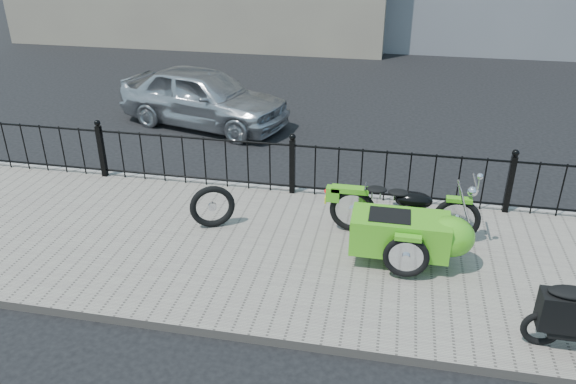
# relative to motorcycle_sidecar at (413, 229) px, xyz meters

# --- Properties ---
(ground) EXTENTS (120.00, 120.00, 0.00)m
(ground) POSITION_rel_motorcycle_sidecar_xyz_m (-2.01, 0.41, -0.59)
(ground) COLOR black
(ground) RESTS_ON ground
(sidewalk) EXTENTS (30.00, 3.80, 0.12)m
(sidewalk) POSITION_rel_motorcycle_sidecar_xyz_m (-2.01, -0.09, -0.53)
(sidewalk) COLOR gray
(sidewalk) RESTS_ON ground
(curb) EXTENTS (30.00, 0.10, 0.12)m
(curb) POSITION_rel_motorcycle_sidecar_xyz_m (-2.01, 1.85, -0.53)
(curb) COLOR gray
(curb) RESTS_ON ground
(iron_fence) EXTENTS (14.11, 0.11, 1.08)m
(iron_fence) POSITION_rel_motorcycle_sidecar_xyz_m (-2.01, 1.71, -0.01)
(iron_fence) COLOR black
(iron_fence) RESTS_ON sidewalk
(motorcycle_sidecar) EXTENTS (2.28, 1.48, 0.98)m
(motorcycle_sidecar) POSITION_rel_motorcycle_sidecar_xyz_m (0.00, 0.00, 0.00)
(motorcycle_sidecar) COLOR black
(motorcycle_sidecar) RESTS_ON sidewalk
(spare_tire) EXTENTS (0.66, 0.39, 0.69)m
(spare_tire) POSITION_rel_motorcycle_sidecar_xyz_m (-2.97, 0.31, -0.13)
(spare_tire) COLOR black
(spare_tire) RESTS_ON sidewalk
(sedan_car) EXTENTS (4.27, 2.58, 1.36)m
(sedan_car) POSITION_rel_motorcycle_sidecar_xyz_m (-4.72, 5.03, 0.08)
(sedan_car) COLOR #B4B7BC
(sedan_car) RESTS_ON ground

